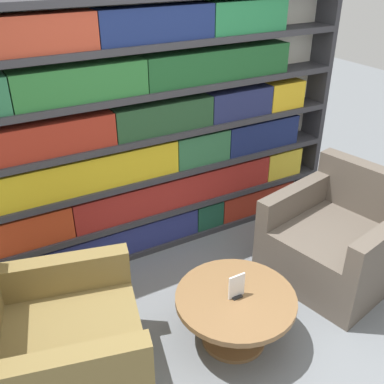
% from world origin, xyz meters
% --- Properties ---
extents(ground_plane, '(14.00, 14.00, 0.00)m').
position_xyz_m(ground_plane, '(0.00, 0.00, 0.00)').
color(ground_plane, slate).
extents(bookshelf, '(3.41, 0.30, 2.10)m').
position_xyz_m(bookshelf, '(-0.02, 1.50, 1.02)').
color(bookshelf, silver).
rests_on(bookshelf, ground_plane).
extents(armchair_left, '(1.12, 1.10, 0.85)m').
position_xyz_m(armchair_left, '(-1.22, 0.38, 0.30)').
color(armchair_left, olive).
rests_on(armchair_left, ground_plane).
extents(armchair_right, '(1.09, 1.07, 0.85)m').
position_xyz_m(armchair_right, '(1.03, 0.38, 0.30)').
color(armchair_right, brown).
rests_on(armchair_right, ground_plane).
extents(coffee_table, '(0.79, 0.79, 0.38)m').
position_xyz_m(coffee_table, '(-0.09, 0.18, 0.28)').
color(coffee_table, brown).
rests_on(coffee_table, ground_plane).
extents(table_sign, '(0.12, 0.06, 0.17)m').
position_xyz_m(table_sign, '(-0.09, 0.18, 0.46)').
color(table_sign, black).
rests_on(table_sign, coffee_table).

